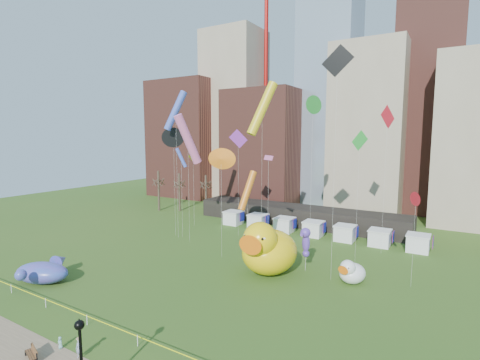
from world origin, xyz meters
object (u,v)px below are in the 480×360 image
Objects in this scene: seahorse_purple at (306,240)px; whale_inflatable at (43,272)px; lamppost at (81,353)px; toddler at (60,343)px; seahorse_green at (255,237)px; park_bench at (32,353)px; big_duck at (268,249)px; small_duck at (351,272)px; woman at (79,349)px.

seahorse_purple reaches higher than whale_inflatable.
seahorse_purple is at bearing 15.76° from whale_inflatable.
lamppost is 6.06× the size of toddler.
seahorse_green is 3.24× the size of park_bench.
lamppost is at bearing -99.37° from seahorse_green.
whale_inflatable is at bearing 159.54° from toddler.
seahorse_purple is at bearing 45.74° from big_duck.
seahorse_green is 22.39m from toddler.
small_duck reaches higher than whale_inflatable.
seahorse_green is 24.45m from lamppost.
small_duck is 29.92m from park_bench.
woman is at bearing 147.29° from lamppost.
big_duck is 1.54× the size of lamppost.
toddler is at bearing 94.40° from park_bench.
park_bench is at bearing -55.01° from whale_inflatable.
park_bench is (-16.07, -25.23, -0.81)m from small_duck.
small_duck reaches higher than toddler.
small_duck is at bearing 16.11° from big_duck.
lamppost is at bearing -46.90° from whale_inflatable.
lamppost reaches higher than woman.
whale_inflatable is (-28.80, -16.87, -0.09)m from small_duck.
seahorse_purple is 0.95× the size of lamppost.
whale_inflatable is (-19.87, -14.58, -1.79)m from big_duck.
lamppost reaches higher than park_bench.
small_duck reaches higher than woman.
woman is at bearing 51.52° from park_bench.
seahorse_green reaches higher than toddler.
seahorse_green is at bearing 57.84° from woman.
woman reaches higher than toddler.
seahorse_green is (-10.79, -1.82, 2.73)m from small_duck.
lamppost is at bearing -87.67° from seahorse_purple.
seahorse_purple is at bearing 73.43° from toddler.
big_duck is 1.15× the size of whale_inflatable.
seahorse_green is 21.96m from woman.
lamppost is at bearing -58.18° from woman.
seahorse_green is at bearing 167.41° from big_duck.
small_duck is 11.28m from seahorse_green.
whale_inflatable is at bearing -153.76° from seahorse_green.
small_duck is at bearing 34.87° from woman.
big_duck reaches higher than toddler.
woman is 2.32m from toddler.
woman is at bearing -110.36° from seahorse_green.
seahorse_purple is 5.76× the size of toddler.
woman is (-7.74, -24.33, -3.03)m from seahorse_purple.
park_bench is (-7.14, -22.93, -2.51)m from big_duck.
whale_inflatable is at bearing -132.88° from small_duck.
seahorse_purple reaches higher than woman.
small_duck is 0.70× the size of seahorse_green.
big_duck is 21.67m from woman.
big_duck is 9.36× the size of toddler.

